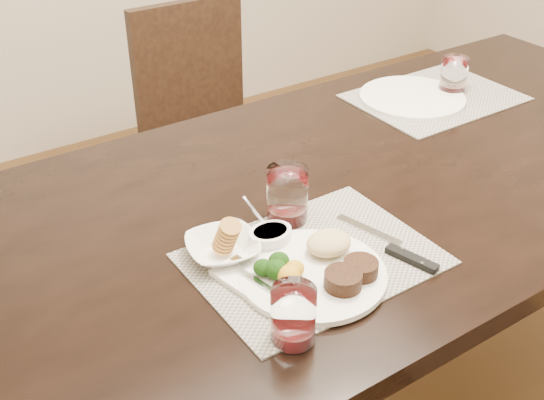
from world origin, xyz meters
TOP-DOWN VIEW (x-y plane):
  - ground_plane at (0.00, 0.00)m, footprint 4.50×4.50m
  - dining_table at (0.00, 0.00)m, footprint 2.00×1.00m
  - chair_far at (0.00, 0.93)m, footprint 0.42×0.42m
  - placemat_near at (-0.38, -0.19)m, footprint 0.46×0.34m
  - placemat_far at (0.38, 0.23)m, footprint 0.46×0.34m
  - dinner_plate at (-0.40, -0.24)m, footprint 0.28×0.28m
  - napkin_fork at (-0.51, -0.19)m, footprint 0.11×0.17m
  - steak_knife at (-0.23, -0.28)m, footprint 0.06×0.26m
  - cracker_bowl at (-0.52, -0.09)m, footprint 0.17×0.17m
  - sauce_ramekin at (-0.42, -0.11)m, footprint 0.09×0.13m
  - wine_glass_near at (-0.34, -0.05)m, footprint 0.09×0.09m
  - far_plate at (0.31, 0.25)m, footprint 0.30×0.30m
  - wine_glass_far at (0.44, 0.22)m, footprint 0.08×0.08m
  - wine_glass_side at (-0.54, -0.35)m, footprint 0.08×0.08m
  - salt_cellar at (-0.46, -0.03)m, footprint 0.05×0.05m

SIDE VIEW (x-z plane):
  - ground_plane at x=0.00m, z-range 0.00..0.00m
  - chair_far at x=0.00m, z-range 0.05..0.95m
  - dining_table at x=0.00m, z-range 0.29..1.04m
  - placemat_near at x=-0.38m, z-range 0.75..0.75m
  - placemat_far at x=0.38m, z-range 0.75..0.75m
  - steak_knife at x=-0.23m, z-range 0.75..0.77m
  - salt_cellar at x=-0.46m, z-range 0.75..0.77m
  - napkin_fork at x=-0.51m, z-range 0.75..0.77m
  - far_plate at x=0.31m, z-range 0.75..0.77m
  - dinner_plate at x=-0.40m, z-range 0.74..0.79m
  - cracker_bowl at x=-0.52m, z-range 0.74..0.80m
  - sauce_ramekin at x=-0.42m, z-range 0.74..0.81m
  - wine_glass_side at x=-0.54m, z-range 0.74..0.85m
  - wine_glass_far at x=0.44m, z-range 0.75..0.85m
  - wine_glass_near at x=-0.34m, z-range 0.75..0.87m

